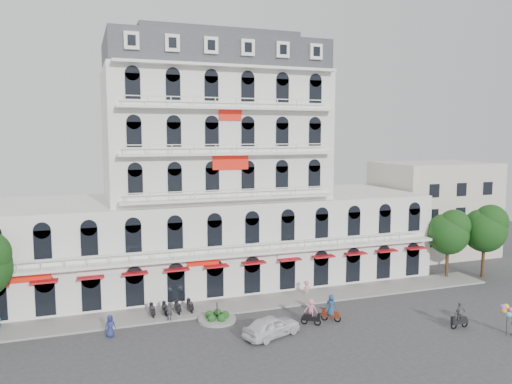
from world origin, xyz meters
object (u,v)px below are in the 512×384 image
at_px(rider_center, 311,311).
at_px(balloon_vendor, 511,320).
at_px(rider_east, 331,308).
at_px(rider_northeast, 460,316).
at_px(parked_car, 272,326).

bearing_deg(rider_center, balloon_vendor, 7.12).
bearing_deg(rider_east, rider_northeast, -168.08).
height_order(parked_car, balloon_vendor, balloon_vendor).
bearing_deg(rider_east, rider_center, 44.40).
distance_m(rider_east, balloon_vendor, 13.85).
bearing_deg(balloon_vendor, rider_northeast, 135.27).
distance_m(parked_car, rider_center, 4.10).
bearing_deg(rider_east, balloon_vendor, -172.52).
relative_size(parked_car, balloon_vendor, 1.98).
bearing_deg(rider_center, rider_east, 39.69).
xyz_separation_m(parked_car, rider_center, (3.91, 1.16, 0.35)).
relative_size(parked_car, rider_east, 2.10).
height_order(rider_northeast, balloon_vendor, balloon_vendor).
relative_size(rider_northeast, balloon_vendor, 0.88).
distance_m(parked_car, rider_east, 6.01).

